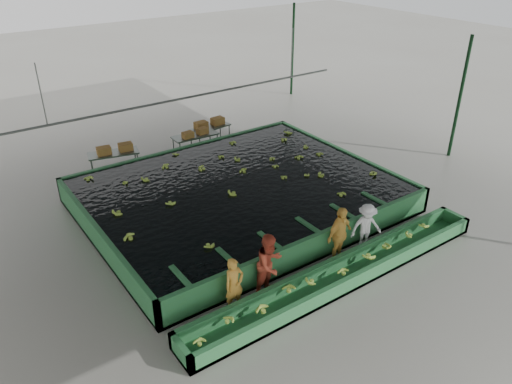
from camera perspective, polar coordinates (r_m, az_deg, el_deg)
ground at (r=16.35m, az=1.01°, el=-3.77°), size 80.00×80.00×0.00m
shed_roof at (r=14.35m, az=1.18°, el=13.43°), size 20.00×22.00×0.04m
shed_posts at (r=15.18m, az=1.09°, el=4.26°), size 20.00×22.00×5.00m
flotation_tank at (r=17.19m, az=-1.92°, el=-0.33°), size 10.00×8.00×0.90m
tank_water at (r=17.01m, az=-1.94°, el=0.86°), size 9.70×7.70×0.00m
sorting_trough at (r=13.99m, az=9.86°, el=-9.23°), size 10.00×1.00×0.50m
cableway_rail at (r=19.00m, az=-7.99°, el=10.61°), size 0.08×0.08×14.00m
rail_hanger_left at (r=17.13m, az=-23.34°, el=10.15°), size 0.04×0.04×2.00m
rail_hanger_right at (r=21.40m, az=4.14°, el=15.57°), size 0.04×0.04×2.00m
worker_a at (r=12.65m, az=-2.51°, el=-10.54°), size 0.57×0.39×1.50m
worker_b at (r=13.06m, az=1.59°, el=-8.29°), size 1.01×0.87×1.79m
worker_c at (r=14.43m, az=9.52°, el=-4.86°), size 1.09×0.61×1.76m
worker_d at (r=15.19m, az=12.48°, el=-3.91°), size 1.11×0.87×1.50m
packing_table_left at (r=20.35m, az=-15.86°, el=3.24°), size 2.04×1.19×0.87m
packing_table_mid at (r=21.40m, az=-6.91°, el=5.42°), size 1.97×0.86×0.88m
packing_table_right at (r=22.34m, az=-5.24°, el=6.44°), size 1.91×0.97×0.83m
box_stack_left at (r=20.18m, az=-15.78°, el=4.40°), size 1.40×0.57×0.29m
box_stack_mid at (r=21.15m, az=-6.94°, el=6.42°), size 1.19×0.42×0.25m
box_stack_right at (r=22.24m, az=-5.33°, el=7.49°), size 1.44×0.48×0.31m
floating_bananas at (r=17.61m, az=-3.38°, el=1.83°), size 8.74×5.96×0.12m
trough_bananas at (r=13.90m, az=9.91°, el=-8.74°), size 9.29×0.62×0.12m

